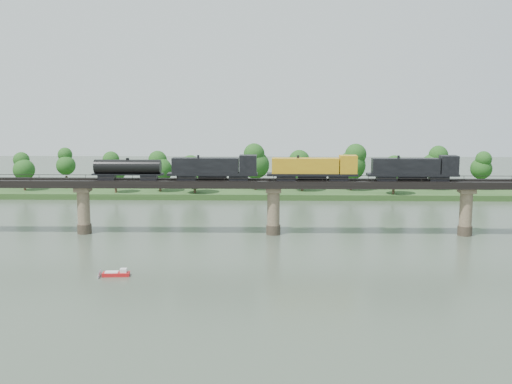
{
  "coord_description": "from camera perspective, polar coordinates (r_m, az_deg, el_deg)",
  "views": [
    {
      "loc": [
        -0.52,
        -101.98,
        29.21
      ],
      "look_at": [
        -3.64,
        30.0,
        9.0
      ],
      "focal_mm": 45.0,
      "sensor_mm": 36.0,
      "label": 1
    }
  ],
  "objects": [
    {
      "name": "bridge_superstructure",
      "position": [
        133.12,
        1.57,
        1.18
      ],
      "size": [
        220.0,
        4.9,
        0.75
      ],
      "color": "black",
      "rests_on": "bridge"
    },
    {
      "name": "freight_train",
      "position": [
        132.87,
        2.12,
        2.12
      ],
      "size": [
        75.79,
        2.95,
        5.22
      ],
      "color": "black",
      "rests_on": "bridge"
    },
    {
      "name": "motorboat",
      "position": [
        107.14,
        -12.3,
        -7.09
      ],
      "size": [
        4.45,
        1.9,
        1.22
      ],
      "rotation": [
        0.0,
        0.0,
        0.08
      ],
      "color": "red",
      "rests_on": "ground"
    },
    {
      "name": "far_treeline",
      "position": [
        183.8,
        -1.05,
        2.34
      ],
      "size": [
        289.06,
        17.54,
        13.6
      ],
      "color": "#382619",
      "rests_on": "far_bank"
    },
    {
      "name": "bridge",
      "position": [
        134.1,
        1.56,
        -1.5
      ],
      "size": [
        236.0,
        30.0,
        11.5
      ],
      "color": "#473A2D",
      "rests_on": "ground"
    },
    {
      "name": "ground",
      "position": [
        106.08,
        1.6,
        -7.28
      ],
      "size": [
        400.0,
        400.0,
        0.0
      ],
      "primitive_type": "plane",
      "color": "#364334",
      "rests_on": "ground"
    },
    {
      "name": "far_bank",
      "position": [
        189.13,
        1.5,
        0.06
      ],
      "size": [
        300.0,
        24.0,
        1.6
      ],
      "primitive_type": "cube",
      "color": "#25461C",
      "rests_on": "ground"
    }
  ]
}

